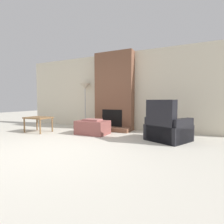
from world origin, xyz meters
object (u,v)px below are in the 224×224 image
Objects in this scene: armchair at (166,129)px; floor_lamp_left at (85,88)px; ottoman at (93,127)px; side_table at (38,119)px.

floor_lamp_left is at bearing 8.02° from armchair.
ottoman is 0.77× the size of armchair.
armchair is at bearing 7.15° from side_table.
side_table is 1.94m from floor_lamp_left.
side_table is (-1.71, -0.45, 0.21)m from ottoman.
armchair is (2.08, 0.03, 0.09)m from ottoman.
armchair is 0.72× the size of floor_lamp_left.
side_table is (-3.79, -0.48, 0.12)m from armchair.
ottoman is 2.08m from armchair.
floor_lamp_left is (-0.94, 1.00, 1.23)m from ottoman.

